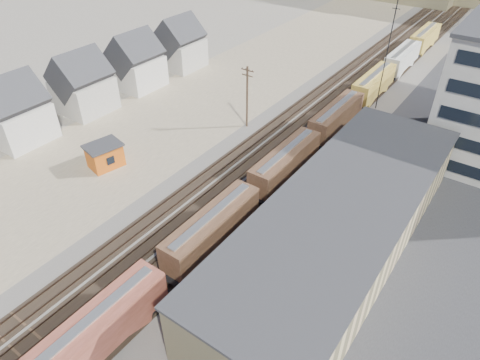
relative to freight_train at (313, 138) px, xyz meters
The scene contains 11 objects.
ground 40.84m from the freight_train, 95.35° to the right, with size 300.00×300.00×0.00m, color #6B6356.
ballast_bed 10.54m from the freight_train, 111.94° to the left, with size 18.00×200.00×0.06m, color #4C4742.
dirt_yard 23.97m from the freight_train, behind, with size 24.00×180.00×0.03m, color #766951.
asphalt_lot 19.23m from the freight_train, 17.00° to the right, with size 26.00×120.00×0.04m, color #232326.
rail_tracks 10.73m from the freight_train, 114.75° to the left, with size 11.40×200.00×0.24m.
freight_train is the anchor object (origin of this frame).
warehouse 19.18m from the freight_train, 54.31° to the right, with size 12.40×40.40×7.25m.
utility_pole_north 12.63m from the freight_train, behind, with size 2.20×0.32×10.00m.
radio_mast 20.56m from the freight_train, 83.54° to the left, with size 1.20×0.16×18.00m.
townhouse_row 40.91m from the freight_train, 157.62° to the right, with size 8.15×68.16×10.47m.
maintenance_shed 28.96m from the freight_train, 138.83° to the right, with size 4.58×5.39×3.44m.
Camera 1 is at (25.55, -7.75, 33.65)m, focal length 32.00 mm.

